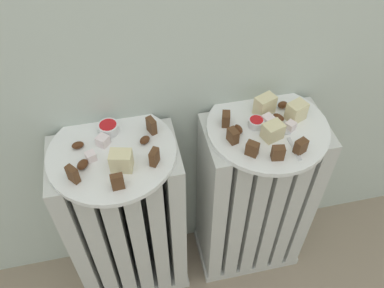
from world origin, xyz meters
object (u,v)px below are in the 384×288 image
at_px(radiator_left, 128,224).
at_px(plate_left, 112,153).
at_px(radiator_right, 253,201).
at_px(jam_bowl_left, 108,128).
at_px(fork, 290,141).
at_px(jam_bowl_right, 256,122).
at_px(plate_right, 268,128).

xyz_separation_m(radiator_left, plate_left, (0.00, -0.00, 0.30)).
distance_m(radiator_right, plate_left, 0.47).
distance_m(jam_bowl_left, fork, 0.41).
bearing_deg(jam_bowl_left, jam_bowl_right, -9.25).
distance_m(radiator_right, fork, 0.31).
relative_size(jam_bowl_right, fork, 0.37).
xyz_separation_m(plate_left, jam_bowl_right, (0.34, 0.01, 0.02)).
xyz_separation_m(plate_right, fork, (0.03, -0.06, 0.01)).
distance_m(plate_left, jam_bowl_right, 0.34).
relative_size(plate_left, jam_bowl_left, 6.06).
bearing_deg(fork, plate_left, 171.88).
bearing_deg(jam_bowl_left, fork, -16.63).
bearing_deg(plate_right, radiator_right, 90.00).
bearing_deg(radiator_right, jam_bowl_right, 165.99).
xyz_separation_m(plate_left, jam_bowl_left, (-0.00, 0.06, 0.02)).
distance_m(plate_left, fork, 0.40).
xyz_separation_m(radiator_right, plate_right, (0.00, -0.00, 0.30)).
distance_m(radiator_left, fork, 0.50).
bearing_deg(plate_left, plate_right, 0.00).
distance_m(plate_left, plate_right, 0.36).
height_order(radiator_right, jam_bowl_right, jam_bowl_right).
relative_size(jam_bowl_left, jam_bowl_right, 1.27).
bearing_deg(jam_bowl_right, plate_right, -14.01).
bearing_deg(radiator_right, plate_right, -90.00).
bearing_deg(radiator_left, jam_bowl_right, 1.20).
bearing_deg(radiator_right, radiator_left, 180.00).
bearing_deg(plate_right, plate_left, 180.00).
xyz_separation_m(radiator_left, radiator_right, (0.36, 0.00, 0.00)).
xyz_separation_m(plate_right, jam_bowl_left, (-0.36, 0.06, 0.02)).
bearing_deg(radiator_left, plate_left, -90.00).
height_order(radiator_left, jam_bowl_left, jam_bowl_left).
bearing_deg(plate_left, fork, -8.12).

